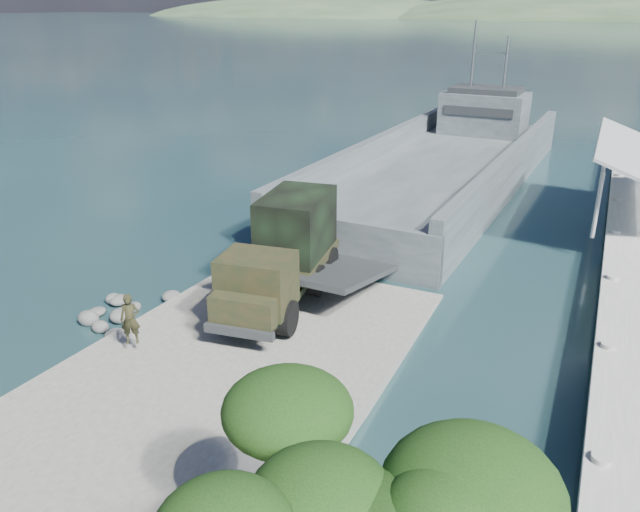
{
  "coord_description": "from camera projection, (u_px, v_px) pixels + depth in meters",
  "views": [
    {
      "loc": [
        10.26,
        -16.01,
        11.65
      ],
      "look_at": [
        0.12,
        6.0,
        1.81
      ],
      "focal_mm": 35.0,
      "sensor_mm": 36.0,
      "label": 1
    }
  ],
  "objects": [
    {
      "name": "ground",
      "position": [
        245.0,
        362.0,
        21.83
      ],
      "size": [
        1400.0,
        1400.0,
        0.0
      ],
      "primitive_type": "plane",
      "color": "#1C3944",
      "rests_on": "ground"
    },
    {
      "name": "boat_ramp",
      "position": [
        229.0,
        370.0,
        20.9
      ],
      "size": [
        10.0,
        18.0,
        0.5
      ],
      "primitive_type": "cube",
      "color": "slate",
      "rests_on": "ground"
    },
    {
      "name": "shoreline_rocks",
      "position": [
        117.0,
        321.0,
        24.66
      ],
      "size": [
        3.2,
        5.6,
        0.9
      ],
      "primitive_type": null,
      "color": "#555552",
      "rests_on": "ground"
    },
    {
      "name": "landing_craft",
      "position": [
        441.0,
        174.0,
        42.08
      ],
      "size": [
        11.12,
        38.36,
        11.29
      ],
      "rotation": [
        0.0,
        0.0,
        -0.04
      ],
      "color": "#424A4E",
      "rests_on": "ground"
    },
    {
      "name": "military_truck",
      "position": [
        284.0,
        252.0,
        24.87
      ],
      "size": [
        3.7,
        8.68,
        3.9
      ],
      "rotation": [
        0.0,
        0.0,
        0.14
      ],
      "color": "black",
      "rests_on": "boat_ramp"
    },
    {
      "name": "soldier",
      "position": [
        131.0,
        329.0,
        21.13
      ],
      "size": [
        0.78,
        0.69,
        1.78
      ],
      "primitive_type": "imported",
      "rotation": [
        0.0,
        0.0,
        0.52
      ],
      "color": "black",
      "rests_on": "boat_ramp"
    }
  ]
}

